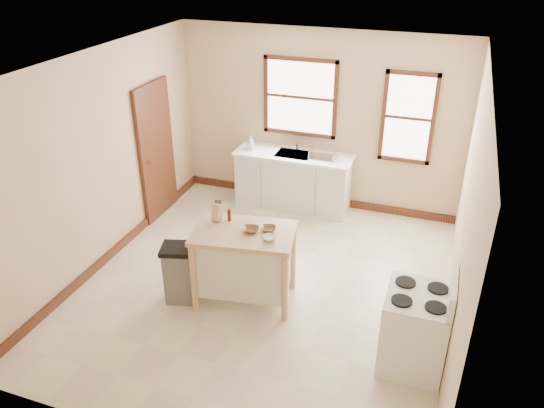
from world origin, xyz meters
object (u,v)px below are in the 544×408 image
at_px(bowl_a, 251,230).
at_px(bowl_b, 269,229).
at_px(soap_bottle_a, 251,142).
at_px(soap_bottle_b, 250,145).
at_px(gas_stove, 416,319).
at_px(pepper_grinder, 229,215).
at_px(bowl_c, 269,238).
at_px(kitchen_island, 245,266).
at_px(trash_bin, 180,273).
at_px(dish_rack, 323,155).
at_px(knife_block, 217,213).

bearing_deg(bowl_a, bowl_b, 26.45).
height_order(soap_bottle_a, soap_bottle_b, soap_bottle_a).
xyz_separation_m(bowl_a, gas_stove, (1.96, -0.44, -0.42)).
distance_m(soap_bottle_b, gas_stove, 4.13).
relative_size(pepper_grinder, bowl_c, 1.00).
distance_m(pepper_grinder, bowl_b, 0.53).
height_order(kitchen_island, trash_bin, kitchen_island).
xyz_separation_m(pepper_grinder, bowl_b, (0.52, -0.06, -0.05)).
distance_m(dish_rack, pepper_grinder, 2.41).
xyz_separation_m(bowl_a, bowl_c, (0.26, -0.10, 0.00)).
bearing_deg(bowl_c, bowl_a, 158.28).
distance_m(soap_bottle_a, bowl_c, 2.87).
bearing_deg(bowl_c, gas_stove, -11.24).
bearing_deg(knife_block, bowl_a, -4.57).
bearing_deg(soap_bottle_b, knife_block, -89.56).
distance_m(dish_rack, trash_bin, 3.03).
bearing_deg(gas_stove, soap_bottle_b, 135.48).
relative_size(soap_bottle_a, dish_rack, 0.55).
bearing_deg(dish_rack, bowl_c, -67.13).
bearing_deg(pepper_grinder, trash_bin, -136.92).
xyz_separation_m(kitchen_island, gas_stove, (2.04, -0.42, 0.09)).
bearing_deg(soap_bottle_a, gas_stove, -50.59).
bearing_deg(pepper_grinder, soap_bottle_b, 105.44).
relative_size(dish_rack, bowl_c, 2.64).
bearing_deg(pepper_grinder, bowl_b, -6.93).
distance_m(soap_bottle_a, bowl_a, 2.67).
xyz_separation_m(soap_bottle_b, bowl_b, (1.15, -2.35, -0.02)).
height_order(knife_block, gas_stove, knife_block).
relative_size(pepper_grinder, bowl_b, 0.86).
distance_m(soap_bottle_b, knife_block, 2.37).
bearing_deg(dish_rack, knife_block, -84.27).
relative_size(knife_block, gas_stove, 0.18).
distance_m(pepper_grinder, gas_stove, 2.42).
height_order(kitchen_island, pepper_grinder, pepper_grinder).
height_order(kitchen_island, knife_block, knife_block).
height_order(bowl_b, gas_stove, gas_stove).
distance_m(kitchen_island, pepper_grinder, 0.64).
bearing_deg(bowl_b, gas_stove, -16.73).
bearing_deg(bowl_c, soap_bottle_b, 115.80).
relative_size(dish_rack, knife_block, 1.98).
xyz_separation_m(bowl_a, trash_bin, (-0.82, -0.29, -0.61)).
bearing_deg(trash_bin, bowl_a, 3.72).
distance_m(pepper_grinder, bowl_a, 0.37).
relative_size(soap_bottle_b, trash_bin, 0.23).
bearing_deg(dish_rack, bowl_b, -68.86).
relative_size(kitchen_island, trash_bin, 1.56).
distance_m(soap_bottle_b, dish_rack, 1.18).
bearing_deg(bowl_a, soap_bottle_a, 111.33).
bearing_deg(knife_block, soap_bottle_b, 111.69).
xyz_separation_m(pepper_grinder, bowl_a, (0.34, -0.16, -0.05)).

